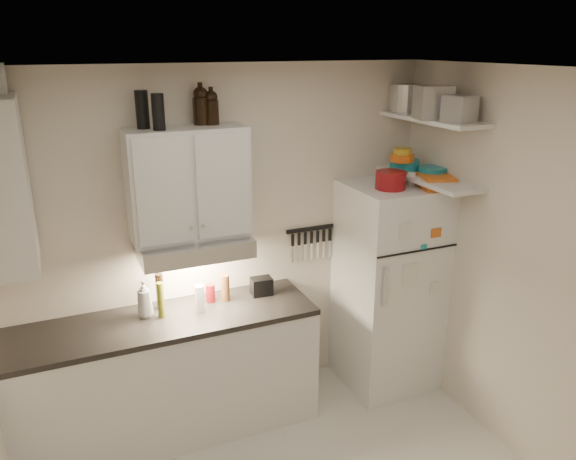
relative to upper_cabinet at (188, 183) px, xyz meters
name	(u,v)px	position (x,y,z in m)	size (l,w,h in m)	color
ceiling	(317,70)	(0.30, -1.33, 0.78)	(3.20, 3.00, 0.02)	silver
back_wall	(225,242)	(0.30, 0.18, -0.53)	(3.20, 0.02, 2.60)	beige
right_wall	(544,282)	(1.91, -1.33, -0.53)	(0.02, 3.00, 2.60)	beige
base_cabinet	(169,379)	(-0.25, -0.14, -1.39)	(2.10, 0.60, 0.88)	silver
countertop	(165,321)	(-0.25, -0.14, -0.93)	(2.10, 0.62, 0.04)	black
upper_cabinet	(188,183)	(0.00, 0.00, 0.00)	(0.80, 0.33, 0.75)	silver
range_hood	(194,246)	(0.00, -0.06, -0.44)	(0.76, 0.46, 0.12)	silver
fridge	(388,287)	(1.55, -0.18, -0.98)	(0.70, 0.68, 1.70)	white
shelf_hi	(433,119)	(1.75, -0.31, 0.38)	(0.30, 0.95, 0.03)	silver
shelf_lo	(428,178)	(1.75, -0.31, -0.07)	(0.30, 0.95, 0.03)	silver
knife_strip	(311,229)	(1.00, 0.15, -0.51)	(0.42, 0.02, 0.03)	black
dutch_oven	(391,180)	(1.45, -0.27, -0.06)	(0.23, 0.23, 0.13)	maroon
book_stack	(436,182)	(1.77, -0.38, -0.08)	(0.23, 0.28, 0.09)	orange
spice_jar	(412,179)	(1.66, -0.24, -0.08)	(0.06, 0.06, 0.10)	silver
stock_pot	(408,98)	(1.78, 0.05, 0.49)	(0.29, 0.29, 0.21)	silver
tin_a	(433,102)	(1.68, -0.39, 0.50)	(0.23, 0.21, 0.23)	#AAAAAD
tin_b	(460,109)	(1.73, -0.61, 0.48)	(0.18, 0.18, 0.18)	#AAAAAD
bowl_teal	(404,165)	(1.69, -0.08, 0.00)	(0.23, 0.23, 0.09)	teal
bowl_orange	(402,158)	(1.63, -0.13, 0.07)	(0.18, 0.18, 0.05)	#D55A14
bowl_yellow	(402,151)	(1.63, -0.13, 0.12)	(0.14, 0.14, 0.05)	gold
plates	(432,170)	(1.83, -0.26, -0.02)	(0.22, 0.22, 0.05)	teal
growler_a	(201,105)	(0.14, 0.08, 0.50)	(0.11, 0.11, 0.26)	black
growler_b	(211,107)	(0.20, 0.06, 0.49)	(0.10, 0.10, 0.23)	black
thermos_a	(158,112)	(-0.18, -0.07, 0.49)	(0.08, 0.08, 0.23)	black
thermos_b	(142,110)	(-0.26, 0.05, 0.50)	(0.08, 0.08, 0.24)	black
soap_bottle	(144,296)	(-0.36, -0.05, -0.75)	(0.12, 0.12, 0.30)	silver
pepper_mill	(225,288)	(0.22, -0.03, -0.80)	(0.06, 0.06, 0.20)	brown
oil_bottle	(161,300)	(-0.26, -0.11, -0.78)	(0.05, 0.05, 0.26)	#63691A
vinegar_bottle	(160,292)	(-0.24, 0.02, -0.77)	(0.06, 0.06, 0.27)	black
clear_bottle	(200,298)	(0.01, -0.12, -0.81)	(0.06, 0.06, 0.19)	silver
red_jar	(210,293)	(0.12, 0.00, -0.84)	(0.07, 0.07, 0.14)	maroon
caddy	(261,286)	(0.51, -0.04, -0.84)	(0.16, 0.11, 0.13)	black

